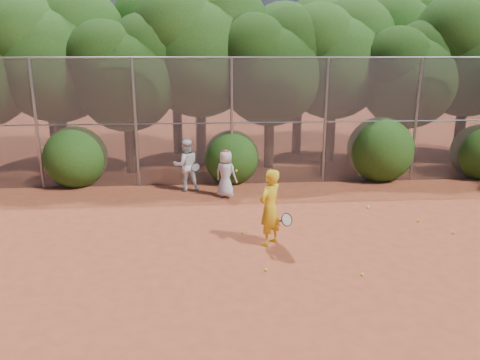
{
  "coord_description": "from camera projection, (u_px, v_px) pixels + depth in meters",
  "views": [
    {
      "loc": [
        -1.83,
        -8.67,
        4.22
      ],
      "look_at": [
        -1.0,
        2.5,
        1.1
      ],
      "focal_mm": 35.0,
      "sensor_mm": 36.0,
      "label": 1
    }
  ],
  "objects": [
    {
      "name": "ground",
      "position": [
        298.0,
        263.0,
        9.59
      ],
      "size": [
        80.0,
        80.0,
        0.0
      ],
      "primitive_type": "plane",
      "color": "#993D22",
      "rests_on": "ground"
    },
    {
      "name": "fence_back",
      "position": [
        259.0,
        121.0,
        14.8
      ],
      "size": [
        20.05,
        0.09,
        4.03
      ],
      "color": "gray",
      "rests_on": "ground"
    },
    {
      "name": "tree_1",
      "position": [
        56.0,
        52.0,
        16.18
      ],
      "size": [
        4.64,
        4.03,
        6.35
      ],
      "color": "black",
      "rests_on": "ground"
    },
    {
      "name": "tree_2",
      "position": [
        127.0,
        69.0,
        15.84
      ],
      "size": [
        3.99,
        3.47,
        5.47
      ],
      "color": "black",
      "rests_on": "ground"
    },
    {
      "name": "tree_3",
      "position": [
        201.0,
        45.0,
        16.77
      ],
      "size": [
        4.89,
        4.26,
        6.7
      ],
      "color": "black",
      "rests_on": "ground"
    },
    {
      "name": "tree_4",
      "position": [
        272.0,
        63.0,
        16.53
      ],
      "size": [
        4.19,
        3.64,
        5.73
      ],
      "color": "black",
      "rests_on": "ground"
    },
    {
      "name": "tree_5",
      "position": [
        335.0,
        55.0,
        17.41
      ],
      "size": [
        4.51,
        3.92,
        6.17
      ],
      "color": "black",
      "rests_on": "ground"
    },
    {
      "name": "tree_6",
      "position": [
        410.0,
        72.0,
        16.78
      ],
      "size": [
        3.86,
        3.36,
        5.29
      ],
      "color": "black",
      "rests_on": "ground"
    },
    {
      "name": "tree_7",
      "position": [
        471.0,
        48.0,
        17.32
      ],
      "size": [
        4.77,
        4.14,
        6.53
      ],
      "color": "black",
      "rests_on": "ground"
    },
    {
      "name": "tree_9",
      "position": [
        47.0,
        47.0,
        18.27
      ],
      "size": [
        4.83,
        4.2,
        6.62
      ],
      "color": "black",
      "rests_on": "ground"
    },
    {
      "name": "tree_10",
      "position": [
        176.0,
        39.0,
        18.75
      ],
      "size": [
        5.15,
        4.48,
        7.06
      ],
      "color": "black",
      "rests_on": "ground"
    },
    {
      "name": "tree_11",
      "position": [
        301.0,
        51.0,
        18.84
      ],
      "size": [
        4.64,
        4.03,
        6.35
      ],
      "color": "black",
      "rests_on": "ground"
    },
    {
      "name": "tree_12",
      "position": [
        404.0,
        43.0,
        19.65
      ],
      "size": [
        5.02,
        4.37,
        6.88
      ],
      "color": "black",
      "rests_on": "ground"
    },
    {
      "name": "bush_0",
      "position": [
        75.0,
        154.0,
        14.95
      ],
      "size": [
        2.0,
        2.0,
        2.0
      ],
      "primitive_type": "sphere",
      "color": "#1D4411",
      "rests_on": "ground"
    },
    {
      "name": "bush_1",
      "position": [
        231.0,
        155.0,
        15.33
      ],
      "size": [
        1.8,
        1.8,
        1.8
      ],
      "primitive_type": "sphere",
      "color": "#1D4411",
      "rests_on": "ground"
    },
    {
      "name": "bush_2",
      "position": [
        380.0,
        147.0,
        15.64
      ],
      "size": [
        2.2,
        2.2,
        2.2
      ],
      "primitive_type": "sphere",
      "color": "#1D4411",
      "rests_on": "ground"
    },
    {
      "name": "bush_3",
      "position": [
        480.0,
        149.0,
        15.93
      ],
      "size": [
        1.9,
        1.9,
        1.9
      ],
      "primitive_type": "sphere",
      "color": "#1D4411",
      "rests_on": "ground"
    },
    {
      "name": "player_yellow",
      "position": [
        270.0,
        208.0,
        10.31
      ],
      "size": [
        0.89,
        0.74,
        1.74
      ],
      "rotation": [
        0.0,
        0.0,
        3.92
      ],
      "color": "yellow",
      "rests_on": "ground"
    },
    {
      "name": "player_teen",
      "position": [
        226.0,
        174.0,
        13.75
      ],
      "size": [
        0.82,
        0.74,
        1.43
      ],
      "rotation": [
        0.0,
        0.0,
        2.58
      ],
      "color": "silver",
      "rests_on": "ground"
    },
    {
      "name": "player_white",
      "position": [
        186.0,
        165.0,
        14.39
      ],
      "size": [
        0.93,
        0.84,
        1.62
      ],
      "rotation": [
        0.0,
        0.0,
        3.37
      ],
      "color": "white",
      "rests_on": "ground"
    },
    {
      "name": "ball_0",
      "position": [
        418.0,
        221.0,
        11.88
      ],
      "size": [
        0.07,
        0.07,
        0.07
      ],
      "primitive_type": "sphere",
      "color": "#D0DF28",
      "rests_on": "ground"
    },
    {
      "name": "ball_1",
      "position": [
        368.0,
        206.0,
        12.98
      ],
      "size": [
        0.07,
        0.07,
        0.07
      ],
      "primitive_type": "sphere",
      "color": "#D0DF28",
      "rests_on": "ground"
    },
    {
      "name": "ball_2",
      "position": [
        362.0,
        274.0,
        9.04
      ],
      "size": [
        0.07,
        0.07,
        0.07
      ],
      "primitive_type": "sphere",
      "color": "#D0DF28",
      "rests_on": "ground"
    },
    {
      "name": "ball_3",
      "position": [
        453.0,
        233.0,
        11.1
      ],
      "size": [
        0.07,
        0.07,
        0.07
      ],
      "primitive_type": "sphere",
      "color": "#D0DF28",
      "rests_on": "ground"
    },
    {
      "name": "ball_4",
      "position": [
        242.0,
        233.0,
        11.1
      ],
      "size": [
        0.07,
        0.07,
        0.07
      ],
      "primitive_type": "sphere",
      "color": "#D0DF28",
      "rests_on": "ground"
    },
    {
      "name": "ball_5",
      "position": [
        368.0,
        207.0,
        12.88
      ],
      "size": [
        0.07,
        0.07,
        0.07
      ],
      "primitive_type": "sphere",
      "color": "#D0DF28",
      "rests_on": "ground"
    },
    {
      "name": "ball_6",
      "position": [
        266.0,
        270.0,
        9.23
      ],
      "size": [
        0.07,
        0.07,
        0.07
      ],
      "primitive_type": "sphere",
      "color": "#D0DF28",
      "rests_on": "ground"
    }
  ]
}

